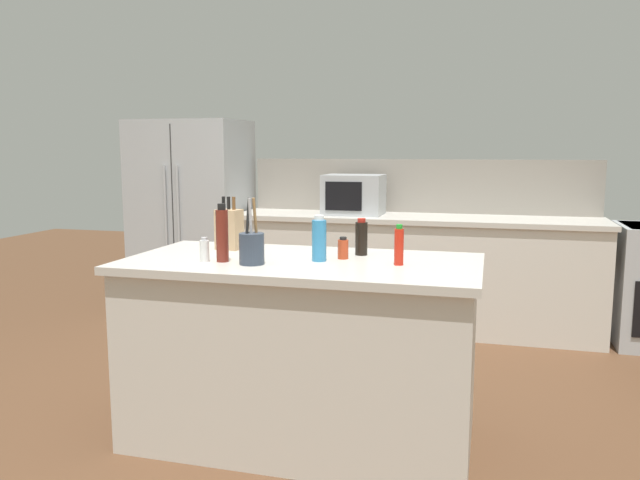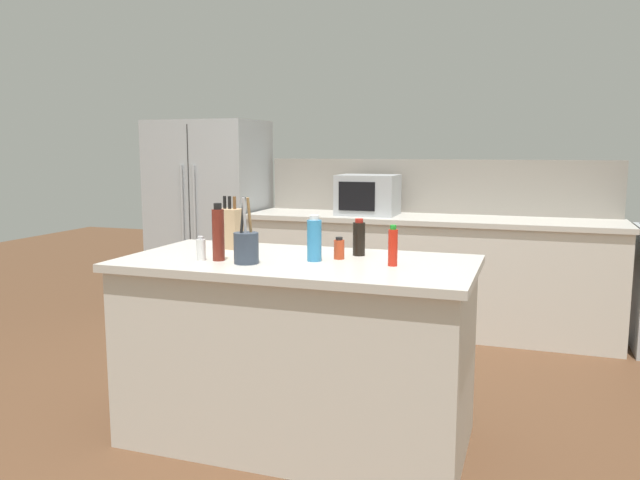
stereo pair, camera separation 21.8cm
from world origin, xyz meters
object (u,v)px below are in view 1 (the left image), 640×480
(hot_sauce_bottle, at_px, (399,246))
(utensil_crock, at_px, (252,247))
(spice_jar_oregano, at_px, (255,247))
(vinegar_bottle, at_px, (222,235))
(dish_soap_bottle, at_px, (319,239))
(refrigerator, at_px, (192,217))
(knife_block, at_px, (229,229))
(spice_jar_paprika, at_px, (343,249))
(microwave, at_px, (354,195))
(salt_shaker, at_px, (205,250))
(soy_sauce_bottle, at_px, (361,238))

(hot_sauce_bottle, bearing_deg, utensil_crock, -166.32)
(spice_jar_oregano, height_order, vinegar_bottle, vinegar_bottle)
(dish_soap_bottle, bearing_deg, refrigerator, 128.99)
(refrigerator, bearing_deg, knife_block, -58.36)
(spice_jar_oregano, bearing_deg, hot_sauce_bottle, -3.57)
(refrigerator, bearing_deg, utensil_crock, -57.61)
(utensil_crock, distance_m, dish_soap_bottle, 0.34)
(spice_jar_oregano, distance_m, spice_jar_paprika, 0.46)
(microwave, relative_size, knife_block, 1.69)
(spice_jar_oregano, bearing_deg, salt_shaker, -131.09)
(soy_sauce_bottle, relative_size, salt_shaker, 1.59)
(knife_block, xyz_separation_m, hot_sauce_bottle, (0.97, -0.23, -0.02))
(refrigerator, xyz_separation_m, hot_sauce_bottle, (2.22, -2.27, 0.16))
(salt_shaker, bearing_deg, spice_jar_paprika, 21.95)
(vinegar_bottle, bearing_deg, utensil_crock, -9.85)
(knife_block, relative_size, utensil_crock, 0.91)
(hot_sauce_bottle, xyz_separation_m, salt_shaker, (-0.93, -0.16, -0.04))
(soy_sauce_bottle, distance_m, salt_shaker, 0.80)
(utensil_crock, relative_size, spice_jar_oregano, 3.06)
(knife_block, distance_m, vinegar_bottle, 0.38)
(microwave, relative_size, hot_sauce_bottle, 2.52)
(salt_shaker, bearing_deg, spice_jar_oregano, 48.91)
(soy_sauce_bottle, height_order, dish_soap_bottle, dish_soap_bottle)
(spice_jar_oregano, bearing_deg, vinegar_bottle, -117.55)
(spice_jar_paprika, bearing_deg, spice_jar_oregano, -173.88)
(spice_jar_oregano, distance_m, soy_sauce_bottle, 0.55)
(hot_sauce_bottle, bearing_deg, vinegar_bottle, -170.77)
(hot_sauce_bottle, height_order, spice_jar_paprika, hot_sauce_bottle)
(utensil_crock, relative_size, spice_jar_paprika, 2.88)
(refrigerator, relative_size, soy_sauce_bottle, 9.06)
(spice_jar_oregano, relative_size, dish_soap_bottle, 0.46)
(refrigerator, distance_m, salt_shaker, 2.75)
(salt_shaker, bearing_deg, refrigerator, 118.06)
(microwave, distance_m, vinegar_bottle, 2.36)
(refrigerator, distance_m, spice_jar_oregano, 2.67)
(hot_sauce_bottle, relative_size, soy_sauce_bottle, 1.01)
(dish_soap_bottle, bearing_deg, soy_sauce_bottle, 53.88)
(knife_block, bearing_deg, soy_sauce_bottle, 7.34)
(utensil_crock, xyz_separation_m, dish_soap_bottle, (0.29, 0.17, 0.02))
(soy_sauce_bottle, bearing_deg, spice_jar_paprika, -115.86)
(knife_block, relative_size, hot_sauce_bottle, 1.49)
(vinegar_bottle, distance_m, soy_sauce_bottle, 0.72)
(refrigerator, height_order, salt_shaker, refrigerator)
(refrigerator, bearing_deg, soy_sauce_bottle, -45.55)
(hot_sauce_bottle, height_order, dish_soap_bottle, dish_soap_bottle)
(microwave, distance_m, utensil_crock, 2.38)
(microwave, height_order, hot_sauce_bottle, microwave)
(soy_sauce_bottle, bearing_deg, dish_soap_bottle, -126.12)
(utensil_crock, bearing_deg, knife_block, 126.10)
(vinegar_bottle, height_order, soy_sauce_bottle, vinegar_bottle)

